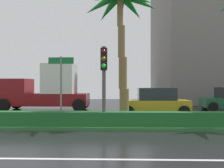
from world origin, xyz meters
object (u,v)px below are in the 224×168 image
(traffic_signal_median_right, at_px, (104,71))
(palm_tree_centre, at_px, (121,10))
(box_truck_lead, at_px, (47,90))
(car_in_traffic_second, at_px, (155,102))
(street_name_sign, at_px, (61,81))

(traffic_signal_median_right, bearing_deg, palm_tree_centre, 65.52)
(palm_tree_centre, distance_m, box_truck_lead, 9.55)
(traffic_signal_median_right, distance_m, car_in_traffic_second, 6.18)
(box_truck_lead, bearing_deg, car_in_traffic_second, 158.44)
(traffic_signal_median_right, distance_m, box_truck_lead, 9.60)
(traffic_signal_median_right, height_order, box_truck_lead, traffic_signal_median_right)
(traffic_signal_median_right, xyz_separation_m, box_truck_lead, (-4.82, 8.25, -0.97))
(street_name_sign, xyz_separation_m, car_in_traffic_second, (4.76, 5.23, -1.25))
(box_truck_lead, xyz_separation_m, car_in_traffic_second, (7.72, -3.05, -0.72))
(palm_tree_centre, bearing_deg, car_in_traffic_second, 58.83)
(palm_tree_centre, bearing_deg, traffic_signal_median_right, -114.48)
(traffic_signal_median_right, bearing_deg, street_name_sign, -179.01)
(traffic_signal_median_right, height_order, car_in_traffic_second, traffic_signal_median_right)
(traffic_signal_median_right, bearing_deg, car_in_traffic_second, 60.85)
(palm_tree_centre, bearing_deg, box_truck_lead, 130.13)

